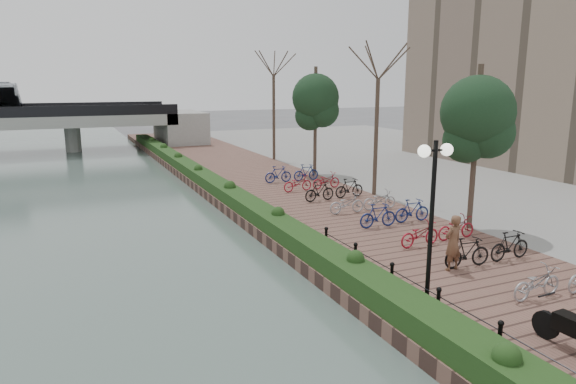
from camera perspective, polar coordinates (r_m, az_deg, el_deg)
promenade at (r=27.04m, az=0.65°, el=-0.88°), size 8.00×75.00×0.50m
inland_pavement at (r=36.56m, az=24.14°, el=1.46°), size 24.00×75.00×0.50m
hedge at (r=28.07m, az=-7.81°, el=0.64°), size 1.10×56.00×0.60m
chain_fence at (r=13.07m, az=19.22°, el=-13.27°), size 0.10×14.10×0.70m
lamppost at (r=13.41m, az=15.85°, el=0.49°), size 1.02×0.32×4.40m
motorcycle at (r=13.12m, az=29.36°, el=-13.12°), size 0.64×1.80×1.11m
pedestrian at (r=16.92m, az=17.86°, el=-5.39°), size 0.71×0.52×1.79m
bicycle_parking at (r=22.68m, az=10.19°, el=-1.72°), size 2.40×19.89×1.00m
street_trees at (r=24.43m, az=14.07°, el=5.56°), size 3.20×37.12×6.80m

